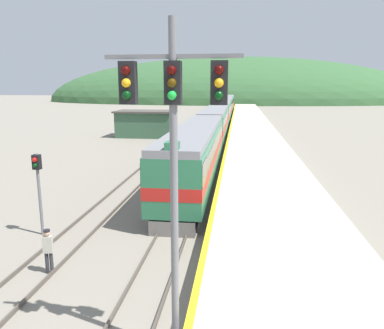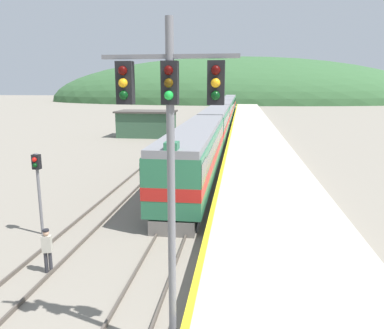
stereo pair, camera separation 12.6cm
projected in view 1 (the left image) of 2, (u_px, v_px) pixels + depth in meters
name	position (u px, v px, depth m)	size (l,w,h in m)	color
track_main	(223.00, 121.00, 75.57)	(1.52, 180.00, 0.16)	#4C443D
track_siding	(200.00, 121.00, 76.14)	(1.52, 180.00, 0.16)	#4C443D
platform	(252.00, 131.00, 55.45)	(6.58, 140.00, 1.06)	#BCB5A5
distant_hills	(232.00, 101.00, 167.59)	(167.77, 75.50, 38.55)	#335B33
station_shed	(145.00, 124.00, 53.12)	(8.17, 4.98, 3.70)	#385B42
express_train_lead_car	(196.00, 153.00, 27.77)	(2.97, 21.33, 4.62)	black
carriage_second	(215.00, 124.00, 48.60)	(2.96, 19.35, 4.26)	black
carriage_third	(222.00, 113.00, 68.23)	(2.96, 19.35, 4.26)	black
carriage_fourth	(226.00, 106.00, 87.85)	(2.96, 19.35, 4.26)	black
carriage_fifth	(228.00, 102.00, 107.48)	(2.96, 19.35, 4.26)	black
signal_mast_main	(173.00, 134.00, 9.13)	(3.30, 0.42, 8.80)	slate
signal_post_siding	(38.00, 177.00, 17.90)	(0.36, 0.42, 4.07)	slate
track_worker	(48.00, 248.00, 14.50)	(0.40, 0.29, 1.81)	#2D2D33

